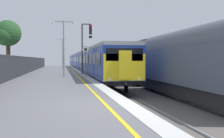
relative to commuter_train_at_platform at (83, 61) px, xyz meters
The scene contains 8 objects.
ground 38.45m from the commuter_train_at_platform, 89.19° to the right, with size 17.40×110.00×1.21m.
commuter_train_at_platform is the anchor object (origin of this frame).
freight_train_adjacent_track 18.46m from the commuter_train_at_platform, 77.47° to the right, with size 2.60×41.95×4.39m.
signal_gantry 20.69m from the commuter_train_at_platform, 94.12° to the right, with size 1.10×0.24×5.22m.
speed_limit_sign 25.20m from the commuter_train_at_platform, 94.20° to the right, with size 0.59×0.08×2.68m.
platform_lamp_mid 24.55m from the commuter_train_at_platform, 98.58° to the right, with size 2.00×0.20×4.91m.
platform_lamp_far 4.46m from the commuter_train_at_platform, 154.08° to the right, with size 2.00×0.20×5.19m.
background_tree_left 19.89m from the commuter_train_at_platform, 119.63° to the right, with size 2.87×3.02×5.87m.
Camera 1 is at (-1.79, -8.24, 1.51)m, focal length 40.38 mm.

